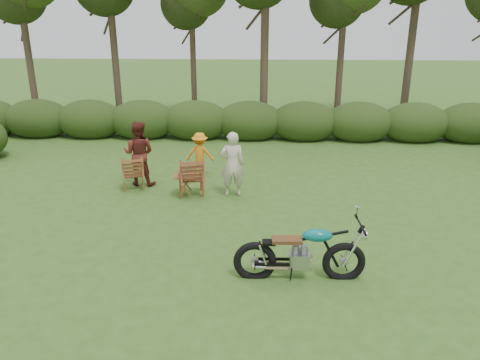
{
  "coord_description": "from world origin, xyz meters",
  "views": [
    {
      "loc": [
        0.45,
        -7.98,
        4.43
      ],
      "look_at": [
        -0.02,
        1.83,
        0.9
      ],
      "focal_mm": 35.0,
      "sensor_mm": 36.0,
      "label": 1
    }
  ],
  "objects_px": {
    "motorcycle": "(298,277)",
    "lawn_chair_right": "(192,194)",
    "side_table": "(185,186)",
    "cup": "(185,174)",
    "lawn_chair_left": "(134,188)",
    "adult_a": "(232,195)",
    "adult_b": "(141,184)",
    "child": "(201,175)"
  },
  "relations": [
    {
      "from": "side_table",
      "to": "adult_a",
      "type": "distance_m",
      "value": 1.23
    },
    {
      "from": "lawn_chair_right",
      "to": "adult_a",
      "type": "relative_size",
      "value": 0.6
    },
    {
      "from": "cup",
      "to": "adult_b",
      "type": "bearing_deg",
      "value": 148.04
    },
    {
      "from": "lawn_chair_right",
      "to": "lawn_chair_left",
      "type": "height_order",
      "value": "lawn_chair_right"
    },
    {
      "from": "adult_a",
      "to": "child",
      "type": "xyz_separation_m",
      "value": [
        -1.02,
        1.56,
        0.0
      ]
    },
    {
      "from": "lawn_chair_left",
      "to": "side_table",
      "type": "height_order",
      "value": "side_table"
    },
    {
      "from": "side_table",
      "to": "cup",
      "type": "distance_m",
      "value": 0.33
    },
    {
      "from": "lawn_chair_right",
      "to": "lawn_chair_left",
      "type": "xyz_separation_m",
      "value": [
        -1.6,
        0.37,
        0.0
      ]
    },
    {
      "from": "adult_b",
      "to": "motorcycle",
      "type": "bearing_deg",
      "value": 136.26
    },
    {
      "from": "motorcycle",
      "to": "lawn_chair_right",
      "type": "relative_size",
      "value": 2.17
    },
    {
      "from": "motorcycle",
      "to": "side_table",
      "type": "relative_size",
      "value": 3.89
    },
    {
      "from": "side_table",
      "to": "child",
      "type": "xyz_separation_m",
      "value": [
        0.17,
        1.67,
        -0.28
      ]
    },
    {
      "from": "adult_a",
      "to": "child",
      "type": "distance_m",
      "value": 1.87
    },
    {
      "from": "motorcycle",
      "to": "adult_b",
      "type": "height_order",
      "value": "adult_b"
    },
    {
      "from": "cup",
      "to": "motorcycle",
      "type": "bearing_deg",
      "value": -55.16
    },
    {
      "from": "lawn_chair_left",
      "to": "adult_a",
      "type": "xyz_separation_m",
      "value": [
        2.66,
        -0.4,
        0.0
      ]
    },
    {
      "from": "motorcycle",
      "to": "adult_a",
      "type": "distance_m",
      "value": 4.14
    },
    {
      "from": "adult_b",
      "to": "child",
      "type": "height_order",
      "value": "adult_b"
    },
    {
      "from": "side_table",
      "to": "motorcycle",
      "type": "bearing_deg",
      "value": -55.38
    },
    {
      "from": "cup",
      "to": "adult_a",
      "type": "bearing_deg",
      "value": 6.54
    },
    {
      "from": "lawn_chair_right",
      "to": "child",
      "type": "relative_size",
      "value": 0.8
    },
    {
      "from": "lawn_chair_left",
      "to": "child",
      "type": "bearing_deg",
      "value": -161.37
    },
    {
      "from": "side_table",
      "to": "adult_b",
      "type": "bearing_deg",
      "value": 148.96
    },
    {
      "from": "lawn_chair_left",
      "to": "cup",
      "type": "relative_size",
      "value": 7.58
    },
    {
      "from": "motorcycle",
      "to": "lawn_chair_right",
      "type": "height_order",
      "value": "motorcycle"
    },
    {
      "from": "side_table",
      "to": "adult_a",
      "type": "bearing_deg",
      "value": 5.15
    },
    {
      "from": "side_table",
      "to": "cup",
      "type": "xyz_separation_m",
      "value": [
        -0.0,
        -0.03,
        0.33
      ]
    },
    {
      "from": "side_table",
      "to": "child",
      "type": "relative_size",
      "value": 0.45
    },
    {
      "from": "adult_b",
      "to": "adult_a",
      "type": "bearing_deg",
      "value": 169.91
    },
    {
      "from": "lawn_chair_left",
      "to": "adult_a",
      "type": "relative_size",
      "value": 0.54
    },
    {
      "from": "adult_a",
      "to": "lawn_chair_left",
      "type": "bearing_deg",
      "value": -16.62
    },
    {
      "from": "lawn_chair_left",
      "to": "child",
      "type": "height_order",
      "value": "child"
    },
    {
      "from": "adult_b",
      "to": "child",
      "type": "relative_size",
      "value": 1.4
    },
    {
      "from": "side_table",
      "to": "adult_a",
      "type": "height_order",
      "value": "adult_a"
    },
    {
      "from": "lawn_chair_right",
      "to": "cup",
      "type": "distance_m",
      "value": 0.64
    },
    {
      "from": "adult_b",
      "to": "child",
      "type": "bearing_deg",
      "value": -145.45
    },
    {
      "from": "side_table",
      "to": "adult_b",
      "type": "height_order",
      "value": "adult_b"
    },
    {
      "from": "lawn_chair_left",
      "to": "adult_a",
      "type": "distance_m",
      "value": 2.69
    },
    {
      "from": "side_table",
      "to": "lawn_chair_left",
      "type": "bearing_deg",
      "value": 161.06
    },
    {
      "from": "adult_a",
      "to": "child",
      "type": "relative_size",
      "value": 1.34
    },
    {
      "from": "motorcycle",
      "to": "child",
      "type": "distance_m",
      "value": 5.98
    },
    {
      "from": "side_table",
      "to": "cup",
      "type": "relative_size",
      "value": 4.68
    }
  ]
}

